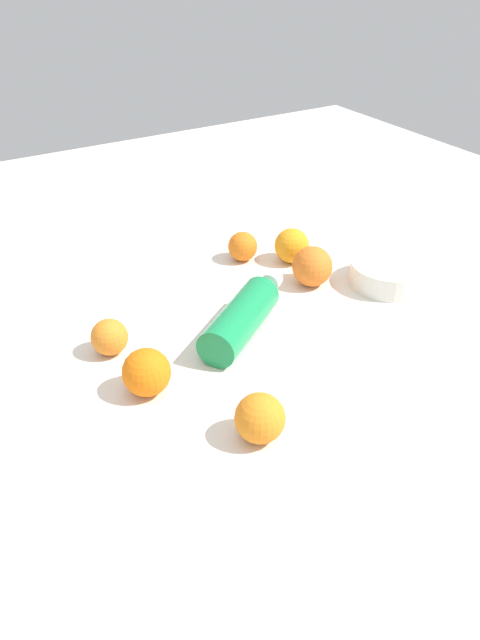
{
  "coord_description": "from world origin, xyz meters",
  "views": [
    {
      "loc": [
        0.45,
        0.79,
        0.64
      ],
      "look_at": [
        -0.03,
        -0.01,
        0.04
      ],
      "focal_mm": 35.26,
      "sensor_mm": 36.0,
      "label": 1
    }
  ],
  "objects_px": {
    "orange_1": "(292,246)",
    "orange_2": "(312,266)",
    "orange_3": "(146,372)",
    "water_bottle": "(245,314)",
    "orange_5": "(109,337)",
    "ceramic_bowl": "(389,273)",
    "orange_4": "(243,246)",
    "orange_0": "(260,418)"
  },
  "relations": [
    {
      "from": "water_bottle",
      "to": "orange_3",
      "type": "bearing_deg",
      "value": 162.33
    },
    {
      "from": "orange_1",
      "to": "orange_3",
      "type": "distance_m",
      "value": 0.52
    },
    {
      "from": "water_bottle",
      "to": "orange_0",
      "type": "xyz_separation_m",
      "value": [
        0.13,
        0.25,
        0.0
      ]
    },
    {
      "from": "orange_3",
      "to": "ceramic_bowl",
      "type": "bearing_deg",
      "value": -173.44
    },
    {
      "from": "water_bottle",
      "to": "orange_5",
      "type": "relative_size",
      "value": 3.96
    },
    {
      "from": "orange_1",
      "to": "orange_2",
      "type": "relative_size",
      "value": 0.92
    },
    {
      "from": "water_bottle",
      "to": "orange_5",
      "type": "bearing_deg",
      "value": 130.46
    },
    {
      "from": "ceramic_bowl",
      "to": "orange_1",
      "type": "bearing_deg",
      "value": -58.16
    },
    {
      "from": "orange_0",
      "to": "orange_1",
      "type": "bearing_deg",
      "value": -129.81
    },
    {
      "from": "water_bottle",
      "to": "ceramic_bowl",
      "type": "relative_size",
      "value": 1.59
    },
    {
      "from": "water_bottle",
      "to": "orange_4",
      "type": "relative_size",
      "value": 3.95
    },
    {
      "from": "orange_0",
      "to": "orange_1",
      "type": "xyz_separation_m",
      "value": [
        -0.36,
        -0.43,
        0.0
      ]
    },
    {
      "from": "orange_1",
      "to": "orange_3",
      "type": "xyz_separation_m",
      "value": [
        0.45,
        0.25,
        0.0
      ]
    },
    {
      "from": "orange_0",
      "to": "orange_2",
      "type": "bearing_deg",
      "value": -135.88
    },
    {
      "from": "orange_5",
      "to": "ceramic_bowl",
      "type": "bearing_deg",
      "value": 173.47
    },
    {
      "from": "orange_0",
      "to": "orange_5",
      "type": "bearing_deg",
      "value": -71.12
    },
    {
      "from": "orange_4",
      "to": "orange_5",
      "type": "distance_m",
      "value": 0.42
    },
    {
      "from": "orange_0",
      "to": "ceramic_bowl",
      "type": "height_order",
      "value": "orange_0"
    },
    {
      "from": "orange_4",
      "to": "orange_3",
      "type": "bearing_deg",
      "value": 40.31
    },
    {
      "from": "orange_2",
      "to": "orange_5",
      "type": "height_order",
      "value": "orange_2"
    },
    {
      "from": "orange_0",
      "to": "orange_3",
      "type": "relative_size",
      "value": 0.96
    },
    {
      "from": "orange_4",
      "to": "orange_0",
      "type": "bearing_deg",
      "value": 61.13
    },
    {
      "from": "orange_4",
      "to": "ceramic_bowl",
      "type": "height_order",
      "value": "orange_4"
    },
    {
      "from": "orange_1",
      "to": "orange_2",
      "type": "bearing_deg",
      "value": 77.57
    },
    {
      "from": "orange_3",
      "to": "orange_4",
      "type": "xyz_separation_m",
      "value": [
        -0.37,
        -0.31,
        -0.01
      ]
    },
    {
      "from": "water_bottle",
      "to": "orange_2",
      "type": "distance_m",
      "value": 0.22
    },
    {
      "from": "orange_3",
      "to": "ceramic_bowl",
      "type": "xyz_separation_m",
      "value": [
        -0.57,
        -0.07,
        -0.02
      ]
    },
    {
      "from": "orange_2",
      "to": "orange_4",
      "type": "height_order",
      "value": "orange_2"
    },
    {
      "from": "orange_0",
      "to": "orange_2",
      "type": "relative_size",
      "value": 0.91
    },
    {
      "from": "ceramic_bowl",
      "to": "orange_4",
      "type": "bearing_deg",
      "value": -50.58
    },
    {
      "from": "water_bottle",
      "to": "orange_1",
      "type": "height_order",
      "value": "orange_1"
    },
    {
      "from": "orange_3",
      "to": "orange_5",
      "type": "relative_size",
      "value": 1.21
    },
    {
      "from": "water_bottle",
      "to": "orange_1",
      "type": "xyz_separation_m",
      "value": [
        -0.23,
        -0.18,
        0.0
      ]
    },
    {
      "from": "orange_3",
      "to": "orange_5",
      "type": "bearing_deg",
      "value": -85.27
    },
    {
      "from": "orange_2",
      "to": "orange_5",
      "type": "bearing_deg",
      "value": 1.69
    },
    {
      "from": "orange_0",
      "to": "ceramic_bowl",
      "type": "bearing_deg",
      "value": -152.55
    },
    {
      "from": "orange_3",
      "to": "orange_1",
      "type": "bearing_deg",
      "value": -151.19
    },
    {
      "from": "orange_5",
      "to": "orange_1",
      "type": "bearing_deg",
      "value": -165.76
    },
    {
      "from": "orange_0",
      "to": "orange_1",
      "type": "height_order",
      "value": "same"
    },
    {
      "from": "water_bottle",
      "to": "orange_0",
      "type": "bearing_deg",
      "value": -152.51
    },
    {
      "from": "orange_2",
      "to": "ceramic_bowl",
      "type": "bearing_deg",
      "value": 150.02
    },
    {
      "from": "orange_0",
      "to": "orange_2",
      "type": "height_order",
      "value": "orange_2"
    }
  ]
}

